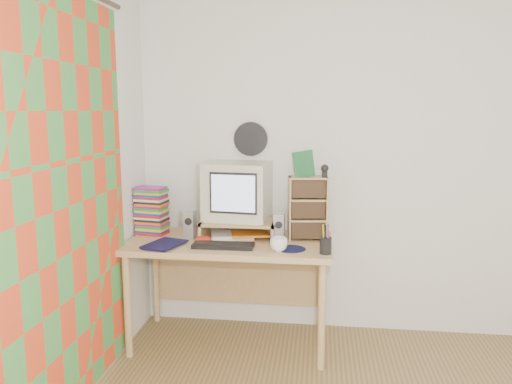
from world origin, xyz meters
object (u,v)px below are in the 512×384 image
(keyboard, at_px, (223,245))
(dvd_stack, at_px, (152,214))
(desk, at_px, (231,257))
(diary, at_px, (152,241))
(mug, at_px, (279,244))
(crt_monitor, at_px, (237,191))
(cd_rack, at_px, (308,208))

(keyboard, bearing_deg, dvd_stack, 152.92)
(desk, xyz_separation_m, diary, (-0.50, -0.23, 0.16))
(mug, relative_size, diary, 0.45)
(crt_monitor, relative_size, dvd_stack, 1.44)
(cd_rack, distance_m, diary, 1.08)
(keyboard, bearing_deg, mug, -6.19)
(cd_rack, bearing_deg, desk, 177.49)
(dvd_stack, xyz_separation_m, mug, (0.95, -0.34, -0.10))
(cd_rack, xyz_separation_m, diary, (-1.03, -0.27, -0.20))
(keyboard, height_order, diary, diary)
(diary, bearing_deg, cd_rack, 32.09)
(desk, xyz_separation_m, keyboard, (-0.01, -0.24, 0.15))
(keyboard, distance_m, mug, 0.37)
(crt_monitor, xyz_separation_m, dvd_stack, (-0.62, -0.03, -0.17))
(crt_monitor, relative_size, cd_rack, 0.97)
(desk, distance_m, mug, 0.49)
(crt_monitor, xyz_separation_m, keyboard, (-0.04, -0.33, -0.31))
(cd_rack, bearing_deg, mug, -125.37)
(dvd_stack, bearing_deg, desk, 3.39)
(cd_rack, bearing_deg, diary, -172.27)
(crt_monitor, bearing_deg, dvd_stack, -170.67)
(diary, bearing_deg, mug, 13.94)
(crt_monitor, bearing_deg, cd_rack, 1.48)
(cd_rack, height_order, diary, cd_rack)
(crt_monitor, height_order, keyboard, crt_monitor)
(crt_monitor, bearing_deg, desk, -102.47)
(desk, height_order, cd_rack, cd_rack)
(crt_monitor, bearing_deg, mug, -41.66)
(dvd_stack, distance_m, diary, 0.33)
(keyboard, relative_size, mug, 3.58)
(cd_rack, relative_size, diary, 1.78)
(mug, distance_m, diary, 0.86)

